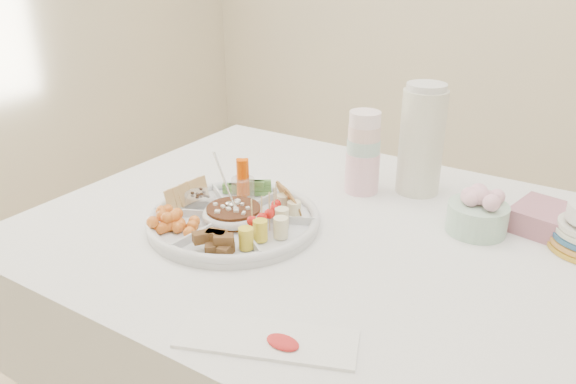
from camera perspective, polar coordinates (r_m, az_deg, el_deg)
The scene contains 14 objects.
dining_table at distance 1.44m, azimuth 7.78°, elevation -18.26°, with size 1.52×1.02×0.76m, color white.
party_tray at distance 1.26m, azimuth -5.53°, elevation -2.52°, with size 0.38×0.38×0.04m, color silver.
bean_dip at distance 1.26m, azimuth -5.54°, elevation -2.21°, with size 0.12×0.12×0.04m, color black.
tortillas at distance 1.29m, azimuth -0.02°, elevation -0.72°, with size 0.10×0.10×0.06m, color #AB692E, non-canonical shape.
carrot_cucumber at distance 1.36m, azimuth -4.34°, elevation 1.47°, with size 0.11×0.11×0.10m, color #F35500, non-canonical shape.
pita_raisins at distance 1.34m, azimuth -9.62°, elevation -0.13°, with size 0.10×0.10×0.06m, color tan, non-canonical shape.
cherries at distance 1.23m, azimuth -11.37°, elevation -2.92°, with size 0.12×0.12×0.05m, color orange, non-canonical shape.
granola_chunks at distance 1.14m, azimuth -7.06°, elevation -4.78°, with size 0.10×0.10×0.04m, color brown, non-canonical shape.
banana_tomato at distance 1.17m, azimuth -0.94°, elevation -2.69°, with size 0.10×0.10×0.08m, color #F6F160, non-canonical shape.
cup_stack at distance 1.41m, azimuth 7.68°, elevation 4.55°, with size 0.09×0.09×0.24m, color beige.
thermos at distance 1.43m, azimuth 13.42°, elevation 5.33°, with size 0.11×0.11×0.28m, color silver.
flower_bowl at distance 1.29m, azimuth 18.74°, elevation -1.87°, with size 0.13×0.13×0.10m, color #B3D5BF.
napkin_stack at distance 1.36m, azimuth 25.29°, elevation -2.69°, with size 0.16×0.14×0.05m, color #B16E7F.
placemat at distance 0.93m, azimuth -2.14°, elevation -14.68°, with size 0.29×0.10×0.01m, color white.
Camera 1 is at (0.41, -0.99, 1.34)m, focal length 35.00 mm.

